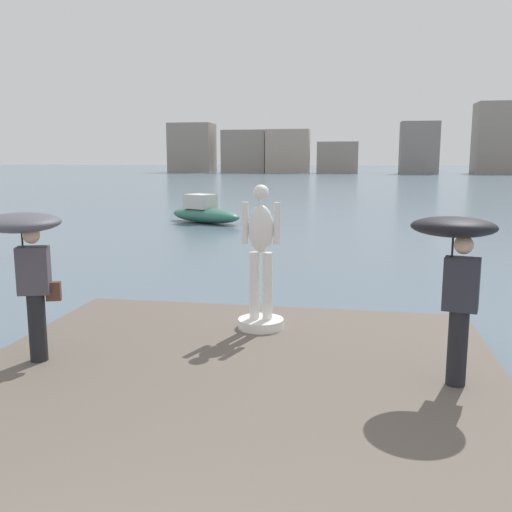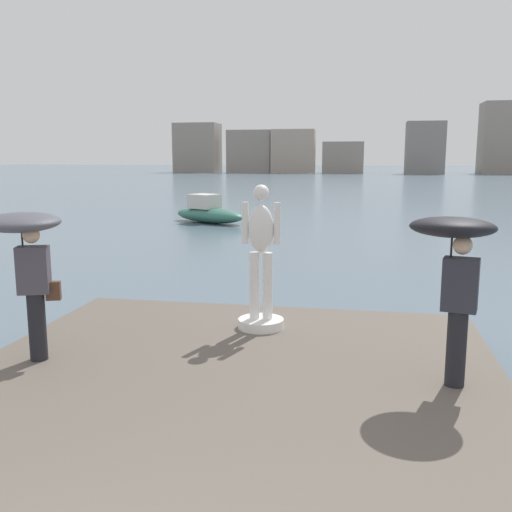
{
  "view_description": "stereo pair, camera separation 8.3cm",
  "coord_description": "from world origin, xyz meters",
  "px_view_note": "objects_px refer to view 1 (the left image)",
  "views": [
    {
      "loc": [
        1.42,
        -1.96,
        2.97
      ],
      "look_at": [
        0.0,
        6.13,
        1.55
      ],
      "focal_mm": 39.95,
      "sensor_mm": 36.0,
      "label": 1
    },
    {
      "loc": [
        1.51,
        -1.95,
        2.97
      ],
      "look_at": [
        0.0,
        6.13,
        1.55
      ],
      "focal_mm": 39.95,
      "sensor_mm": 36.0,
      "label": 2
    }
  ],
  "objects_px": {
    "statue_white_figure": "(261,270)",
    "onlooker_right": "(456,254)",
    "boat_mid": "(204,213)",
    "onlooker_left": "(26,246)"
  },
  "relations": [
    {
      "from": "statue_white_figure",
      "to": "onlooker_right",
      "type": "xyz_separation_m",
      "value": [
        2.5,
        -1.75,
        0.61
      ]
    },
    {
      "from": "statue_white_figure",
      "to": "boat_mid",
      "type": "relative_size",
      "value": 0.52
    },
    {
      "from": "onlooker_left",
      "to": "onlooker_right",
      "type": "distance_m",
      "value": 5.15
    },
    {
      "from": "onlooker_right",
      "to": "onlooker_left",
      "type": "bearing_deg",
      "value": -178.42
    },
    {
      "from": "statue_white_figure",
      "to": "onlooker_right",
      "type": "height_order",
      "value": "statue_white_figure"
    },
    {
      "from": "onlooker_left",
      "to": "boat_mid",
      "type": "distance_m",
      "value": 19.42
    },
    {
      "from": "statue_white_figure",
      "to": "onlooker_left",
      "type": "distance_m",
      "value": 3.31
    },
    {
      "from": "boat_mid",
      "to": "onlooker_left",
      "type": "bearing_deg",
      "value": -81.41
    },
    {
      "from": "onlooker_right",
      "to": "boat_mid",
      "type": "relative_size",
      "value": 0.46
    },
    {
      "from": "statue_white_figure",
      "to": "onlooker_left",
      "type": "height_order",
      "value": "statue_white_figure"
    }
  ]
}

